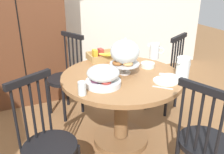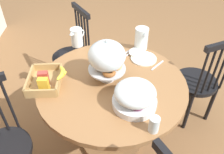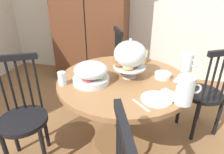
{
  "view_description": "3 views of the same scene",
  "coord_description": "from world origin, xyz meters",
  "px_view_note": "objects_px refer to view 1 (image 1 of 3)",
  "views": [
    {
      "loc": [
        -0.99,
        -1.85,
        1.64
      ],
      "look_at": [
        -0.13,
        0.08,
        0.74
      ],
      "focal_mm": 40.27,
      "sensor_mm": 36.0,
      "label": 1
    },
    {
      "loc": [
        -1.34,
        0.14,
        1.87
      ],
      "look_at": [
        -0.03,
        0.08,
        0.79
      ],
      "focal_mm": 36.82,
      "sensor_mm": 36.0,
      "label": 2
    },
    {
      "loc": [
        0.21,
        -1.41,
        1.48
      ],
      "look_at": [
        -0.13,
        0.08,
        0.74
      ],
      "focal_mm": 31.06,
      "sensor_mm": 36.0,
      "label": 3
    }
  ],
  "objects_px": {
    "windsor_chair_far_side": "(164,76)",
    "orange_juice_pitcher": "(183,69)",
    "windsor_chair_by_cabinet": "(48,146)",
    "china_plate_large": "(166,81)",
    "pastry_stand_with_dome": "(125,53)",
    "windsor_chair_near_window": "(66,79)",
    "china_plate_small": "(170,77)",
    "drinking_glass": "(82,88)",
    "fruit_platter_covered": "(103,76)",
    "wooden_armoire": "(18,27)",
    "dining_table": "(121,97)",
    "cereal_bowl": "(148,65)",
    "cereal_basket": "(102,56)",
    "milk_pitcher": "(154,52)",
    "windsor_chair_facing_door": "(204,144)"
  },
  "relations": [
    {
      "from": "china_plate_small",
      "to": "windsor_chair_facing_door",
      "type": "bearing_deg",
      "value": -98.48
    },
    {
      "from": "wooden_armoire",
      "to": "cereal_basket",
      "type": "xyz_separation_m",
      "value": [
        0.76,
        -0.94,
        -0.2
      ]
    },
    {
      "from": "windsor_chair_by_cabinet",
      "to": "windsor_chair_far_side",
      "type": "bearing_deg",
      "value": 26.03
    },
    {
      "from": "windsor_chair_by_cabinet",
      "to": "china_plate_large",
      "type": "xyz_separation_m",
      "value": [
        1.07,
        0.09,
        0.29
      ]
    },
    {
      "from": "orange_juice_pitcher",
      "to": "dining_table",
      "type": "bearing_deg",
      "value": 148.63
    },
    {
      "from": "windsor_chair_by_cabinet",
      "to": "cereal_bowl",
      "type": "bearing_deg",
      "value": 22.43
    },
    {
      "from": "dining_table",
      "to": "windsor_chair_far_side",
      "type": "distance_m",
      "value": 0.87
    },
    {
      "from": "wooden_armoire",
      "to": "windsor_chair_by_cabinet",
      "type": "xyz_separation_m",
      "value": [
        -0.02,
        -1.8,
        -0.53
      ]
    },
    {
      "from": "wooden_armoire",
      "to": "windsor_chair_facing_door",
      "type": "distance_m",
      "value": 2.53
    },
    {
      "from": "windsor_chair_by_cabinet",
      "to": "drinking_glass",
      "type": "relative_size",
      "value": 8.86
    },
    {
      "from": "windsor_chair_far_side",
      "to": "milk_pitcher",
      "type": "distance_m",
      "value": 0.44
    },
    {
      "from": "pastry_stand_with_dome",
      "to": "windsor_chair_by_cabinet",
      "type": "bearing_deg",
      "value": -153.72
    },
    {
      "from": "windsor_chair_far_side",
      "to": "orange_juice_pitcher",
      "type": "height_order",
      "value": "windsor_chair_far_side"
    },
    {
      "from": "windsor_chair_far_side",
      "to": "pastry_stand_with_dome",
      "type": "relative_size",
      "value": 2.83
    },
    {
      "from": "windsor_chair_by_cabinet",
      "to": "cereal_bowl",
      "type": "height_order",
      "value": "windsor_chair_by_cabinet"
    },
    {
      "from": "windsor_chair_far_side",
      "to": "china_plate_large",
      "type": "bearing_deg",
      "value": -125.9
    },
    {
      "from": "windsor_chair_by_cabinet",
      "to": "drinking_glass",
      "type": "height_order",
      "value": "windsor_chair_by_cabinet"
    },
    {
      "from": "dining_table",
      "to": "fruit_platter_covered",
      "type": "xyz_separation_m",
      "value": [
        -0.24,
        -0.14,
        0.31
      ]
    },
    {
      "from": "wooden_armoire",
      "to": "china_plate_large",
      "type": "height_order",
      "value": "wooden_armoire"
    },
    {
      "from": "china_plate_large",
      "to": "cereal_bowl",
      "type": "height_order",
      "value": "cereal_bowl"
    },
    {
      "from": "milk_pitcher",
      "to": "windsor_chair_far_side",
      "type": "bearing_deg",
      "value": 21.6
    },
    {
      "from": "windsor_chair_near_window",
      "to": "cereal_basket",
      "type": "distance_m",
      "value": 0.57
    },
    {
      "from": "windsor_chair_facing_door",
      "to": "cereal_bowl",
      "type": "distance_m",
      "value": 0.96
    },
    {
      "from": "windsor_chair_near_window",
      "to": "milk_pitcher",
      "type": "bearing_deg",
      "value": -29.33
    },
    {
      "from": "dining_table",
      "to": "windsor_chair_facing_door",
      "type": "xyz_separation_m",
      "value": [
        0.28,
        -0.82,
        -0.06
      ]
    },
    {
      "from": "windsor_chair_facing_door",
      "to": "milk_pitcher",
      "type": "distance_m",
      "value": 1.2
    },
    {
      "from": "fruit_platter_covered",
      "to": "milk_pitcher",
      "type": "bearing_deg",
      "value": 28.92
    },
    {
      "from": "cereal_basket",
      "to": "orange_juice_pitcher",
      "type": "bearing_deg",
      "value": -58.56
    },
    {
      "from": "cereal_basket",
      "to": "china_plate_large",
      "type": "relative_size",
      "value": 1.44
    },
    {
      "from": "china_plate_small",
      "to": "drinking_glass",
      "type": "xyz_separation_m",
      "value": [
        -0.82,
        0.01,
        0.04
      ]
    },
    {
      "from": "windsor_chair_near_window",
      "to": "windsor_chair_by_cabinet",
      "type": "xyz_separation_m",
      "value": [
        -0.44,
        -1.17,
        0.0
      ]
    },
    {
      "from": "pastry_stand_with_dome",
      "to": "fruit_platter_covered",
      "type": "bearing_deg",
      "value": -148.81
    },
    {
      "from": "windsor_chair_far_side",
      "to": "china_plate_large",
      "type": "distance_m",
      "value": 0.88
    },
    {
      "from": "milk_pitcher",
      "to": "pastry_stand_with_dome",
      "type": "bearing_deg",
      "value": -152.43
    },
    {
      "from": "windsor_chair_facing_door",
      "to": "milk_pitcher",
      "type": "relative_size",
      "value": 5.78
    },
    {
      "from": "windsor_chair_far_side",
      "to": "cereal_basket",
      "type": "xyz_separation_m",
      "value": [
        -0.78,
        0.09,
        0.33
      ]
    },
    {
      "from": "windsor_chair_far_side",
      "to": "milk_pitcher",
      "type": "height_order",
      "value": "windsor_chair_far_side"
    },
    {
      "from": "windsor_chair_by_cabinet",
      "to": "china_plate_large",
      "type": "height_order",
      "value": "windsor_chair_by_cabinet"
    },
    {
      "from": "wooden_armoire",
      "to": "windsor_chair_near_window",
      "type": "xyz_separation_m",
      "value": [
        0.42,
        -0.63,
        -0.53
      ]
    },
    {
      "from": "cereal_bowl",
      "to": "china_plate_large",
      "type": "bearing_deg",
      "value": -96.47
    },
    {
      "from": "windsor_chair_far_side",
      "to": "china_plate_small",
      "type": "height_order",
      "value": "windsor_chair_far_side"
    },
    {
      "from": "milk_pitcher",
      "to": "windsor_chair_facing_door",
      "type": "bearing_deg",
      "value": -103.26
    },
    {
      "from": "windsor_chair_near_window",
      "to": "china_plate_large",
      "type": "bearing_deg",
      "value": -59.58
    },
    {
      "from": "orange_juice_pitcher",
      "to": "china_plate_small",
      "type": "relative_size",
      "value": 1.33
    },
    {
      "from": "windsor_chair_near_window",
      "to": "cereal_bowl",
      "type": "xyz_separation_m",
      "value": [
        0.68,
        -0.71,
        0.31
      ]
    },
    {
      "from": "wooden_armoire",
      "to": "milk_pitcher",
      "type": "height_order",
      "value": "wooden_armoire"
    },
    {
      "from": "milk_pitcher",
      "to": "cereal_bowl",
      "type": "distance_m",
      "value": 0.3
    },
    {
      "from": "windsor_chair_facing_door",
      "to": "milk_pitcher",
      "type": "bearing_deg",
      "value": 76.74
    },
    {
      "from": "windsor_chair_facing_door",
      "to": "cereal_basket",
      "type": "relative_size",
      "value": 3.09
    },
    {
      "from": "pastry_stand_with_dome",
      "to": "dining_table",
      "type": "bearing_deg",
      "value": -141.76
    }
  ]
}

